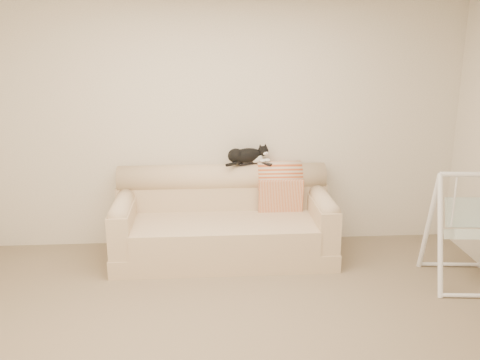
# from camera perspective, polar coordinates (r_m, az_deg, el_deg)

# --- Properties ---
(ground_plane) EXTENTS (5.00, 5.00, 0.00)m
(ground_plane) POSITION_cam_1_polar(r_m,az_deg,el_deg) (4.19, -0.43, -16.82)
(ground_plane) COLOR #776450
(ground_plane) RESTS_ON ground
(room_shell) EXTENTS (5.04, 4.04, 2.60)m
(room_shell) POSITION_cam_1_polar(r_m,az_deg,el_deg) (3.60, -0.48, 4.10)
(room_shell) COLOR beige
(room_shell) RESTS_ON ground
(sofa) EXTENTS (2.20, 0.93, 0.90)m
(sofa) POSITION_cam_1_polar(r_m,az_deg,el_deg) (5.48, -1.77, -4.55)
(sofa) COLOR #CBB088
(sofa) RESTS_ON ground
(remote_a) EXTENTS (0.19, 0.11, 0.03)m
(remote_a) POSITION_cam_1_polar(r_m,az_deg,el_deg) (5.55, 0.75, 1.78)
(remote_a) COLOR black
(remote_a) RESTS_ON sofa
(remote_b) EXTENTS (0.16, 0.14, 0.02)m
(remote_b) POSITION_cam_1_polar(r_m,az_deg,el_deg) (5.55, 2.58, 1.74)
(remote_b) COLOR black
(remote_b) RESTS_ON sofa
(tuxedo_cat) EXTENTS (0.49, 0.33, 0.20)m
(tuxedo_cat) POSITION_cam_1_polar(r_m,az_deg,el_deg) (5.53, 0.74, 2.64)
(tuxedo_cat) COLOR black
(tuxedo_cat) RESTS_ON sofa
(throw_blanket) EXTENTS (0.46, 0.38, 0.58)m
(throw_blanket) POSITION_cam_1_polar(r_m,az_deg,el_deg) (5.63, 4.19, -0.01)
(throw_blanket) COLOR #C54E1D
(throw_blanket) RESTS_ON sofa
(baby_swing) EXTENTS (0.70, 0.74, 1.06)m
(baby_swing) POSITION_cam_1_polar(r_m,az_deg,el_deg) (5.26, 23.09, -4.72)
(baby_swing) COLOR white
(baby_swing) RESTS_ON ground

